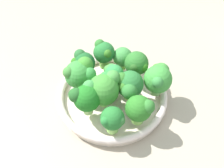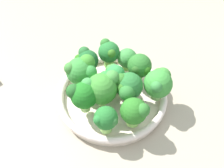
{
  "view_description": "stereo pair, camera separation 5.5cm",
  "coord_description": "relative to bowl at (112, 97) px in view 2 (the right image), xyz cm",
  "views": [
    {
      "loc": [
        -44.67,
        4.98,
        54.91
      ],
      "look_at": [
        -2.89,
        -1.33,
        5.83
      ],
      "focal_mm": 48.73,
      "sensor_mm": 36.0,
      "label": 1
    },
    {
      "loc": [
        -45.14,
        -0.55,
        54.91
      ],
      "look_at": [
        -2.89,
        -1.33,
        5.83
      ],
      "focal_mm": 48.73,
      "sensor_mm": 36.0,
      "label": 2
    }
  ],
  "objects": [
    {
      "name": "broccoli_floret_11",
      "position": [
        6.0,
        5.45,
        5.46
      ],
      "size": [
        5.9,
        5.37,
        6.69
      ],
      "color": "#82B754",
      "rests_on": "bowl"
    },
    {
      "name": "broccoli_floret_3",
      "position": [
        -4.02,
        6.07,
        6.03
      ],
      "size": [
        6.13,
        6.46,
        7.38
      ],
      "color": "#99CB6F",
      "rests_on": "bowl"
    },
    {
      "name": "broccoli_floret_2",
      "position": [
        2.29,
        6.48,
        6.31
      ],
      "size": [
        5.97,
        6.93,
        7.95
      ],
      "color": "#94D866",
      "rests_on": "bowl"
    },
    {
      "name": "bowl",
      "position": [
        0.0,
        0.0,
        0.0
      ],
      "size": [
        24.61,
        24.61,
        2.83
      ],
      "color": "beige",
      "rests_on": "ground_plane"
    },
    {
      "name": "broccoli_floret_9",
      "position": [
        7.6,
        -3.74,
        4.48
      ],
      "size": [
        4.82,
        4.55,
        5.46
      ],
      "color": "#87BF50",
      "rests_on": "bowl"
    },
    {
      "name": "broccoli_floret_7",
      "position": [
        -1.06,
        -9.7,
        5.84
      ],
      "size": [
        6.72,
        6.05,
        7.42
      ],
      "color": "#8AC46A",
      "rests_on": "bowl"
    },
    {
      "name": "broccoli_floret_4",
      "position": [
        -8.01,
        -4.34,
        5.43
      ],
      "size": [
        5.36,
        5.83,
        6.76
      ],
      "color": "#8FC85A",
      "rests_on": "bowl"
    },
    {
      "name": "broccoli_floret_10",
      "position": [
        -9.47,
        1.45,
        5.1
      ],
      "size": [
        4.7,
        4.78,
        6.29
      ],
      "color": "#87C15B",
      "rests_on": "bowl"
    },
    {
      "name": "broccoli_floret_5",
      "position": [
        -1.96,
        -3.22,
        5.7
      ],
      "size": [
        6.86,
        6.0,
        7.11
      ],
      "color": "#9FD065",
      "rests_on": "bowl"
    },
    {
      "name": "broccoli_floret_6",
      "position": [
        -2.37,
        2.08,
        6.19
      ],
      "size": [
        6.68,
        7.86,
        7.85
      ],
      "color": "#86CA59",
      "rests_on": "bowl"
    },
    {
      "name": "broccoli_floret_0",
      "position": [
        8.51,
        0.6,
        5.65
      ],
      "size": [
        5.04,
        4.93,
        6.92
      ],
      "color": "#84CB59",
      "rests_on": "bowl"
    },
    {
      "name": "broccoli_floret_8",
      "position": [
        2.0,
        -0.58,
        5.04
      ],
      "size": [
        4.83,
        4.33,
        6.05
      ],
      "color": "#87B14C",
      "rests_on": "bowl"
    },
    {
      "name": "ground_plane",
      "position": [
        2.89,
        1.33,
        -2.69
      ],
      "size": [
        130.0,
        130.0,
        2.5
      ],
      "primitive_type": "cube",
      "color": "gray"
    },
    {
      "name": "broccoli_floret_1",
      "position": [
        4.12,
        -6.18,
        5.29
      ],
      "size": [
        5.76,
        5.42,
        6.67
      ],
      "color": "#89BC59",
      "rests_on": "bowl"
    }
  ]
}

